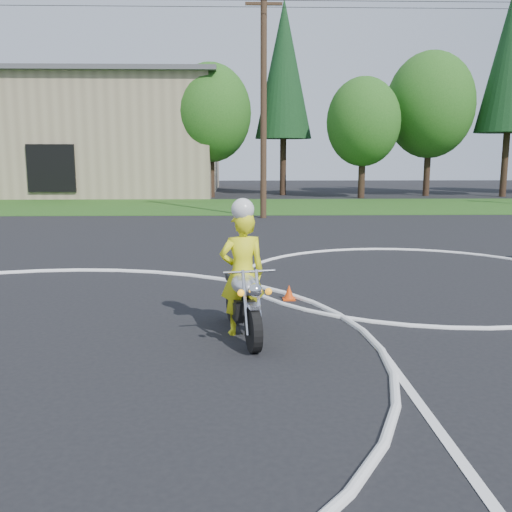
{
  "coord_description": "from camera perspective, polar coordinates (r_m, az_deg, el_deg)",
  "views": [
    {
      "loc": [
        3.96,
        -4.85,
        2.81
      ],
      "look_at": [
        4.22,
        4.8,
        1.1
      ],
      "focal_mm": 40.0,
      "sensor_mm": 36.0,
      "label": 1
    }
  ],
  "objects": [
    {
      "name": "traffic_cones",
      "position": [
        8.48,
        -2.53,
        -8.34
      ],
      "size": [
        24.36,
        9.04,
        0.3
      ],
      "color": "#E5410C",
      "rests_on": "ground"
    },
    {
      "name": "course_markings",
      "position": [
        9.78,
        -12.11,
        -6.83
      ],
      "size": [
        19.05,
        19.05,
        0.12
      ],
      "color": "silver",
      "rests_on": "ground"
    },
    {
      "name": "rider_primary_grp",
      "position": [
        8.92,
        -1.37,
        -1.36
      ],
      "size": [
        0.8,
        0.6,
        2.17
      ],
      "rotation": [
        0.0,
        0.0,
        0.2
      ],
      "color": "yellow",
      "rests_on": "ground"
    },
    {
      "name": "grass_strip",
      "position": [
        32.22,
        -8.65,
        4.94
      ],
      "size": [
        120.0,
        10.0,
        0.02
      ],
      "primitive_type": "cube",
      "color": "#1E4714",
      "rests_on": "ground"
    },
    {
      "name": "treeline",
      "position": [
        41.09,
        14.21,
        15.06
      ],
      "size": [
        38.2,
        8.1,
        14.52
      ],
      "color": "#382619",
      "rests_on": "ground"
    },
    {
      "name": "primary_motorcycle",
      "position": [
        8.9,
        -1.28,
        -4.56
      ],
      "size": [
        0.77,
        2.2,
        1.17
      ],
      "rotation": [
        0.0,
        0.0,
        0.2
      ],
      "color": "black",
      "rests_on": "ground"
    },
    {
      "name": "utility_poles",
      "position": [
        25.98,
        0.76,
        15.31
      ],
      "size": [
        41.6,
        1.12,
        10.0
      ],
      "color": "#473321",
      "rests_on": "ground"
    }
  ]
}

